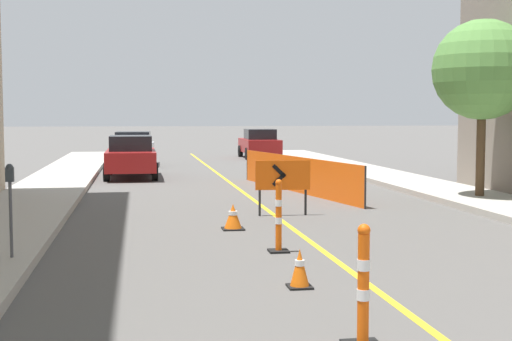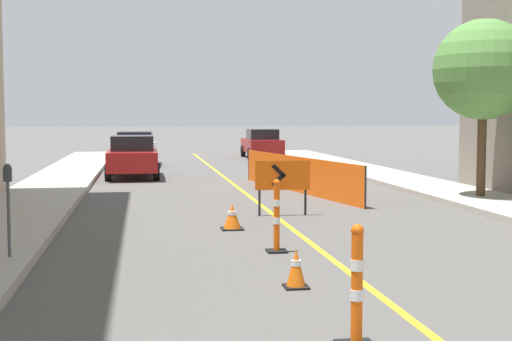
% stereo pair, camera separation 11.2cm
% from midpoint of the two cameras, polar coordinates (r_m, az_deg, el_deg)
% --- Properties ---
extents(lane_stripe, '(0.12, 43.33, 0.01)m').
position_cam_midpoint_polar(lane_stripe, '(22.12, -1.31, -1.65)').
color(lane_stripe, gold).
rests_on(lane_stripe, ground_plane).
extents(sidewalk_left, '(2.31, 43.33, 0.17)m').
position_cam_midpoint_polar(sidewalk_left, '(22.07, -16.67, -1.64)').
color(sidewalk_left, '#ADA89E').
rests_on(sidewalk_left, ground_plane).
extents(sidewalk_right, '(2.31, 43.33, 0.17)m').
position_cam_midpoint_polar(sidewalk_right, '(23.67, 13.00, -1.17)').
color(sidewalk_right, '#ADA89E').
rests_on(sidewalk_right, ground_plane).
extents(traffic_cone_second, '(0.33, 0.33, 0.54)m').
position_cam_midpoint_polar(traffic_cone_second, '(9.84, 3.19, -7.84)').
color(traffic_cone_second, black).
rests_on(traffic_cone_second, ground_plane).
extents(traffic_cone_third, '(0.45, 0.45, 0.53)m').
position_cam_midpoint_polar(traffic_cone_third, '(14.73, -2.07, -3.73)').
color(traffic_cone_third, black).
rests_on(traffic_cone_third, ground_plane).
extents(delineator_post_front, '(0.38, 0.38, 1.27)m').
position_cam_midpoint_polar(delineator_post_front, '(7.39, 8.14, -9.73)').
color(delineator_post_front, black).
rests_on(delineator_post_front, ground_plane).
extents(delineator_post_rear, '(0.34, 0.34, 1.26)m').
position_cam_midpoint_polar(delineator_post_rear, '(12.29, 1.56, -4.01)').
color(delineator_post_rear, black).
rests_on(delineator_post_rear, ground_plane).
extents(arrow_barricade_primary, '(1.30, 0.15, 1.30)m').
position_cam_midpoint_polar(arrow_barricade_primary, '(16.70, 1.96, -0.51)').
color(arrow_barricade_primary, '#EF560C').
rests_on(arrow_barricade_primary, ground_plane).
extents(safety_mesh_fence, '(1.76, 8.47, 1.09)m').
position_cam_midpoint_polar(safety_mesh_fence, '(21.89, 3.04, -0.30)').
color(safety_mesh_fence, '#EF560C').
rests_on(safety_mesh_fence, ground_plane).
extents(parked_car_curb_near, '(1.93, 4.30, 1.59)m').
position_cam_midpoint_polar(parked_car_curb_near, '(27.13, -10.09, 1.10)').
color(parked_car_curb_near, maroon).
rests_on(parked_car_curb_near, ground_plane).
extents(parked_car_curb_mid, '(2.01, 4.38, 1.59)m').
position_cam_midpoint_polar(parked_car_curb_mid, '(33.65, -9.87, 1.74)').
color(parked_car_curb_mid, silver).
rests_on(parked_car_curb_mid, ground_plane).
extents(parked_car_curb_far, '(1.94, 4.32, 1.59)m').
position_cam_midpoint_polar(parked_car_curb_far, '(39.01, 0.20, 2.18)').
color(parked_car_curb_far, maroon).
rests_on(parked_car_curb_far, ground_plane).
extents(parking_meter_near_curb, '(0.12, 0.11, 1.45)m').
position_cam_midpoint_polar(parking_meter_near_curb, '(11.58, -19.33, -1.63)').
color(parking_meter_near_curb, '#4C4C51').
rests_on(parking_meter_near_curb, sidewalk_left).
extents(street_tree_right_near, '(2.71, 2.71, 4.76)m').
position_cam_midpoint_polar(street_tree_right_near, '(20.25, 17.52, 7.66)').
color(street_tree_right_near, '#4C3823').
rests_on(street_tree_right_near, sidewalk_right).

